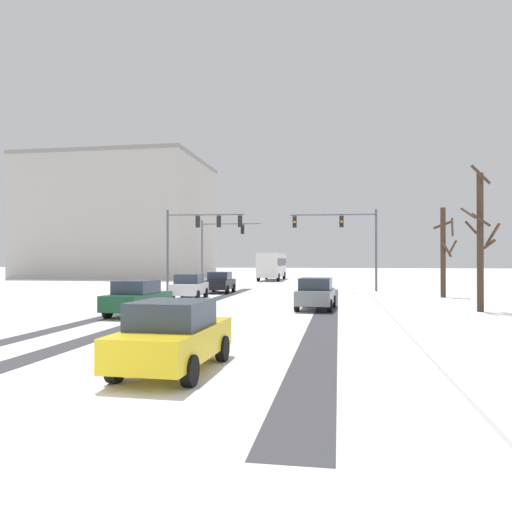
# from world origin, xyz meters

# --- Properties ---
(ground_plane) EXTENTS (300.00, 300.00, 0.00)m
(ground_plane) POSITION_xyz_m (0.00, 0.00, 0.00)
(ground_plane) COLOR white
(wheel_track_left_lane) EXTENTS (1.13, 36.97, 0.01)m
(wheel_track_left_lane) POSITION_xyz_m (4.64, 16.80, 0.00)
(wheel_track_left_lane) COLOR #424247
(wheel_track_left_lane) RESTS_ON ground
(wheel_track_right_lane) EXTENTS (0.93, 36.97, 0.01)m
(wheel_track_right_lane) POSITION_xyz_m (-2.66, 16.80, 0.00)
(wheel_track_right_lane) COLOR #424247
(wheel_track_right_lane) RESTS_ON ground
(wheel_track_center) EXTENTS (0.84, 36.97, 0.01)m
(wheel_track_center) POSITION_xyz_m (-4.99, 16.80, 0.00)
(wheel_track_center) COLOR #424247
(wheel_track_center) RESTS_ON ground
(sidewalk_kerb_right) EXTENTS (4.00, 36.97, 0.12)m
(sidewalk_kerb_right) POSITION_xyz_m (9.52, 15.12, 0.06)
(sidewalk_kerb_right) COLOR white
(sidewalk_kerb_right) RESTS_ON ground
(traffic_signal_near_left) EXTENTS (6.18, 0.66, 6.50)m
(traffic_signal_near_left) POSITION_xyz_m (-5.67, 29.76, 4.80)
(traffic_signal_near_left) COLOR #56565B
(traffic_signal_near_left) RESTS_ON ground
(traffic_signal_near_right) EXTENTS (6.73, 0.71, 6.50)m
(traffic_signal_near_right) POSITION_xyz_m (5.78, 31.46, 4.67)
(traffic_signal_near_right) COLOR #56565B
(traffic_signal_near_right) RESTS_ON ground
(traffic_signal_far_left) EXTENTS (5.91, 0.43, 6.50)m
(traffic_signal_far_left) POSITION_xyz_m (-6.51, 39.65, 4.42)
(traffic_signal_far_left) COLOR #56565B
(traffic_signal_far_left) RESTS_ON ground
(car_black_lead) EXTENTS (1.91, 4.14, 1.62)m
(car_black_lead) POSITION_xyz_m (-3.83, 29.57, 0.82)
(car_black_lead) COLOR black
(car_black_lead) RESTS_ON ground
(car_white_second) EXTENTS (2.01, 4.19, 1.62)m
(car_white_second) POSITION_xyz_m (-4.41, 23.46, 0.82)
(car_white_second) COLOR silver
(car_white_second) RESTS_ON ground
(car_grey_third) EXTENTS (2.02, 4.19, 1.62)m
(car_grey_third) POSITION_xyz_m (4.08, 17.75, 0.82)
(car_grey_third) COLOR slate
(car_grey_third) RESTS_ON ground
(car_dark_green_fourth) EXTENTS (2.01, 4.19, 1.62)m
(car_dark_green_fourth) POSITION_xyz_m (-3.83, 13.58, 0.82)
(car_dark_green_fourth) COLOR #194C2D
(car_dark_green_fourth) RESTS_ON ground
(car_yellow_cab_fifth) EXTENTS (1.92, 4.14, 1.62)m
(car_yellow_cab_fifth) POSITION_xyz_m (1.51, 3.05, 0.82)
(car_yellow_cab_fifth) COLOR yellow
(car_yellow_cab_fifth) RESTS_ON ground
(bus_oncoming) EXTENTS (2.77, 11.03, 3.38)m
(bus_oncoming) POSITION_xyz_m (-3.04, 54.12, 1.99)
(bus_oncoming) COLOR silver
(bus_oncoming) RESTS_ON ground
(bare_tree_sidewalk_mid) EXTENTS (1.64, 1.59, 7.20)m
(bare_tree_sidewalk_mid) POSITION_xyz_m (12.12, 17.96, 3.59)
(bare_tree_sidewalk_mid) COLOR #423023
(bare_tree_sidewalk_mid) RESTS_ON ground
(bare_tree_sidewalk_far) EXTENTS (1.34, 1.57, 6.11)m
(bare_tree_sidewalk_far) POSITION_xyz_m (12.31, 27.49, 3.22)
(bare_tree_sidewalk_far) COLOR #423023
(bare_tree_sidewalk_far) RESTS_ON ground
(office_building_far_left_block) EXTENTS (24.20, 19.86, 17.15)m
(office_building_far_left_block) POSITION_xyz_m (-26.47, 61.20, 8.58)
(office_building_far_left_block) COLOR #B2ADA3
(office_building_far_left_block) RESTS_ON ground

